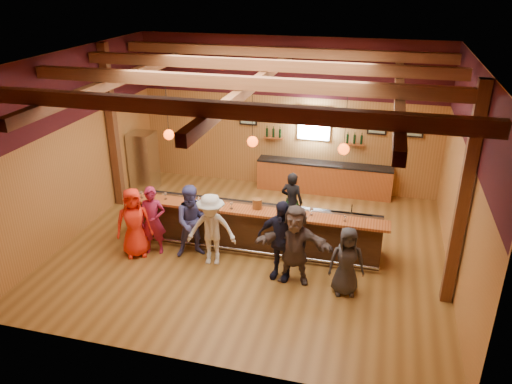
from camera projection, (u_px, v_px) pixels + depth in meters
The scene contains 27 objects.
room at pixel (253, 118), 10.85m from camera, with size 9.04×9.00×4.52m.
bar_counter at pixel (255, 226), 12.03m from camera, with size 6.30×1.07×1.11m.
back_bar_cabinet at pixel (324, 178), 14.93m from camera, with size 4.00×0.52×0.95m.
window at pixel (314, 124), 14.58m from camera, with size 0.95×0.09×0.95m.
framed_pictures at pixel (344, 125), 14.35m from camera, with size 5.35×0.05×0.45m.
wine_shelves at pixel (313, 139), 14.69m from camera, with size 3.00×0.18×0.30m.
pendant_lights at pixel (253, 141), 11.01m from camera, with size 4.24×0.24×1.37m.
stainless_fridge at pixel (144, 162), 14.99m from camera, with size 0.70×0.70×1.80m, color silver.
customer_orange at pixel (134, 223), 11.49m from camera, with size 0.82×0.54×1.68m, color red.
customer_redvest at pixel (153, 221), 11.60m from camera, with size 0.61×0.40×1.66m, color maroon.
customer_denim at pixel (193, 221), 11.47m from camera, with size 0.85×0.67×1.76m, color #4A4E95.
customer_white at pixel (211, 230), 11.15m from camera, with size 1.11×0.64×1.71m, color silver.
customer_navy at pixel (281, 240), 10.59m from camera, with size 1.08×0.45×1.84m, color black.
customer_brown at pixel (295, 244), 10.48m from camera, with size 1.65×0.53×1.78m, color #524541.
customer_dark at pixel (347, 261), 10.14m from camera, with size 0.73×0.48×1.50m, color #2A292C.
bartender at pixel (292, 202), 12.66m from camera, with size 0.57×0.38×1.57m, color black.
ice_bucket at pixel (257, 204), 11.51m from camera, with size 0.22×0.22×0.24m, color brown.
bottle_a at pixel (287, 207), 11.31m from camera, with size 0.08×0.08×0.36m.
bottle_b at pixel (297, 209), 11.26m from camera, with size 0.07×0.07×0.33m.
glass_a at pixel (141, 193), 12.05m from camera, with size 0.08×0.08×0.18m.
glass_b at pixel (165, 194), 11.98m from camera, with size 0.08×0.08×0.18m.
glass_c at pixel (199, 199), 11.76m from camera, with size 0.07×0.07×0.16m.
glass_d at pixel (198, 200), 11.65m from camera, with size 0.08×0.08×0.19m.
glass_e at pixel (231, 204), 11.50m from camera, with size 0.08×0.08×0.18m.
glass_f at pixel (284, 208), 11.28m from camera, with size 0.08×0.08×0.17m.
glass_g at pixel (312, 210), 11.20m from camera, with size 0.08×0.08×0.19m.
glass_h at pixel (345, 216), 10.93m from camera, with size 0.07×0.07×0.16m.
Camera 1 is at (2.75, -10.15, 6.16)m, focal length 35.00 mm.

